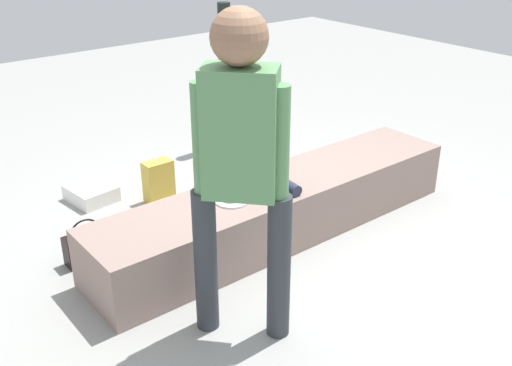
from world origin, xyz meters
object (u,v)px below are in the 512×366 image
(child_seated, at_px, (269,158))
(party_cup_red, at_px, (219,185))
(water_bottle_near_gift, at_px, (262,179))
(cake_box_white, at_px, (91,193))
(adult_standing, at_px, (241,154))
(gift_bag, at_px, (159,181))
(handbag_black_leather, at_px, (87,246))
(cake_plate, at_px, (232,198))

(child_seated, relative_size, party_cup_red, 4.56)
(child_seated, distance_m, water_bottle_near_gift, 0.90)
(cake_box_white, bearing_deg, adult_standing, -90.68)
(child_seated, height_order, cake_box_white, child_seated)
(gift_bag, bearing_deg, cake_box_white, 140.64)
(water_bottle_near_gift, relative_size, party_cup_red, 2.15)
(adult_standing, distance_m, handbag_black_leather, 1.49)
(adult_standing, distance_m, water_bottle_near_gift, 1.89)
(party_cup_red, bearing_deg, handbag_black_leather, -166.34)
(adult_standing, height_order, handbag_black_leather, adult_standing)
(child_seated, xyz_separation_m, adult_standing, (-0.69, -0.62, 0.41))
(party_cup_red, bearing_deg, adult_standing, -121.22)
(child_seated, bearing_deg, handbag_black_leather, 153.88)
(party_cup_red, height_order, cake_box_white, cake_box_white)
(water_bottle_near_gift, xyz_separation_m, cake_box_white, (-1.11, 0.69, -0.05))
(cake_plate, bearing_deg, handbag_black_leather, 145.85)
(gift_bag, relative_size, cake_box_white, 1.07)
(gift_bag, bearing_deg, water_bottle_near_gift, -27.02)
(child_seated, relative_size, handbag_black_leather, 1.64)
(handbag_black_leather, bearing_deg, adult_standing, -72.49)
(child_seated, distance_m, party_cup_red, 1.00)
(party_cup_red, bearing_deg, child_seated, -102.09)
(water_bottle_near_gift, height_order, cake_box_white, water_bottle_near_gift)
(child_seated, height_order, handbag_black_leather, child_seated)
(handbag_black_leather, bearing_deg, cake_box_white, 63.94)
(child_seated, bearing_deg, water_bottle_near_gift, 54.10)
(adult_standing, height_order, water_bottle_near_gift, adult_standing)
(water_bottle_near_gift, bearing_deg, adult_standing, -132.77)
(cake_plate, xyz_separation_m, water_bottle_near_gift, (0.73, 0.60, -0.30))
(cake_box_white, relative_size, handbag_black_leather, 1.15)
(adult_standing, bearing_deg, water_bottle_near_gift, 47.23)
(cake_box_white, distance_m, handbag_black_leather, 0.87)
(child_seated, height_order, gift_bag, child_seated)
(cake_plate, relative_size, cake_box_white, 0.66)
(adult_standing, height_order, cake_plate, adult_standing)
(cake_plate, distance_m, water_bottle_near_gift, 0.99)
(gift_bag, relative_size, handbag_black_leather, 1.23)
(party_cup_red, height_order, handbag_black_leather, handbag_black_leather)
(adult_standing, bearing_deg, gift_bag, 75.04)
(water_bottle_near_gift, distance_m, cake_box_white, 1.31)
(water_bottle_near_gift, bearing_deg, party_cup_red, 141.55)
(child_seated, bearing_deg, party_cup_red, 77.91)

